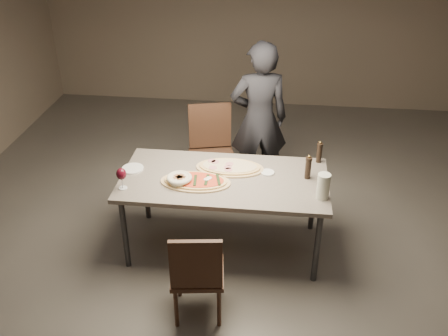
# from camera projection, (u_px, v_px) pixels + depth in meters

# --- Properties ---
(room) EXTENTS (7.00, 7.00, 7.00)m
(room) POSITION_uv_depth(u_px,v_px,m) (224.00, 109.00, 4.01)
(room) COLOR #58534C
(room) RESTS_ON ground
(dining_table) EXTENTS (1.80, 0.90, 0.75)m
(dining_table) POSITION_uv_depth(u_px,v_px,m) (224.00, 183.00, 4.36)
(dining_table) COLOR slate
(dining_table) RESTS_ON ground
(zucchini_pizza) EXTENTS (0.60, 0.33, 0.05)m
(zucchini_pizza) POSITION_uv_depth(u_px,v_px,m) (195.00, 181.00, 4.26)
(zucchini_pizza) COLOR tan
(zucchini_pizza) RESTS_ON dining_table
(ham_pizza) EXTENTS (0.61, 0.34, 0.04)m
(ham_pizza) POSITION_uv_depth(u_px,v_px,m) (230.00, 167.00, 4.46)
(ham_pizza) COLOR tan
(ham_pizza) RESTS_ON dining_table
(bread_basket) EXTENTS (0.22, 0.22, 0.08)m
(bread_basket) POSITION_uv_depth(u_px,v_px,m) (179.00, 179.00, 4.23)
(bread_basket) COLOR beige
(bread_basket) RESTS_ON dining_table
(oil_dish) EXTENTS (0.12, 0.12, 0.01)m
(oil_dish) POSITION_uv_depth(u_px,v_px,m) (268.00, 172.00, 4.40)
(oil_dish) COLOR white
(oil_dish) RESTS_ON dining_table
(pepper_mill_left) EXTENTS (0.05, 0.05, 0.21)m
(pepper_mill_left) POSITION_uv_depth(u_px,v_px,m) (319.00, 152.00, 4.53)
(pepper_mill_left) COLOR black
(pepper_mill_left) RESTS_ON dining_table
(pepper_mill_right) EXTENTS (0.06, 0.06, 0.22)m
(pepper_mill_right) POSITION_uv_depth(u_px,v_px,m) (308.00, 167.00, 4.28)
(pepper_mill_right) COLOR black
(pepper_mill_right) RESTS_ON dining_table
(carafe) EXTENTS (0.11, 0.11, 0.22)m
(carafe) POSITION_uv_depth(u_px,v_px,m) (323.00, 186.00, 4.01)
(carafe) COLOR silver
(carafe) RESTS_ON dining_table
(wine_glass) EXTENTS (0.09, 0.09, 0.19)m
(wine_glass) POSITION_uv_depth(u_px,v_px,m) (121.00, 175.00, 4.12)
(wine_glass) COLOR silver
(wine_glass) RESTS_ON dining_table
(side_plate) EXTENTS (0.19, 0.19, 0.01)m
(side_plate) POSITION_uv_depth(u_px,v_px,m) (133.00, 169.00, 4.46)
(side_plate) COLOR white
(side_plate) RESTS_ON dining_table
(chair_near) EXTENTS (0.45, 0.45, 0.84)m
(chair_near) POSITION_uv_depth(u_px,v_px,m) (197.00, 272.00, 3.71)
(chair_near) COLOR #3D2619
(chair_near) RESTS_ON ground
(chair_far) EXTENTS (0.57, 0.57, 0.99)m
(chair_far) POSITION_uv_depth(u_px,v_px,m) (211.00, 147.00, 5.25)
(chair_far) COLOR #3D2619
(chair_far) RESTS_ON ground
(diner) EXTENTS (0.68, 0.52, 1.66)m
(diner) POSITION_uv_depth(u_px,v_px,m) (259.00, 119.00, 5.19)
(diner) COLOR black
(diner) RESTS_ON ground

